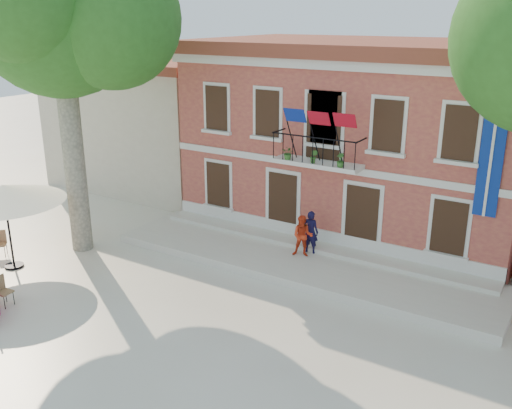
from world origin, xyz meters
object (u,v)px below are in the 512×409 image
object	(u,v)px
patio_umbrella	(4,194)
pedestrian_orange	(303,236)
pedestrian_navy	(311,232)
plane_tree_west	(59,12)

from	to	relation	value
patio_umbrella	pedestrian_orange	size ratio (longest dim) A/B	2.71
patio_umbrella	pedestrian_navy	distance (m)	10.64
pedestrian_navy	pedestrian_orange	bearing A→B (deg)	75.03
pedestrian_navy	pedestrian_orange	distance (m)	0.45
patio_umbrella	pedestrian_orange	world-z (taller)	patio_umbrella
plane_tree_west	pedestrian_navy	distance (m)	11.39
patio_umbrella	plane_tree_west	bearing A→B (deg)	73.14
pedestrian_navy	plane_tree_west	bearing A→B (deg)	22.24
plane_tree_west	patio_umbrella	world-z (taller)	plane_tree_west
pedestrian_orange	plane_tree_west	bearing A→B (deg)	-177.05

